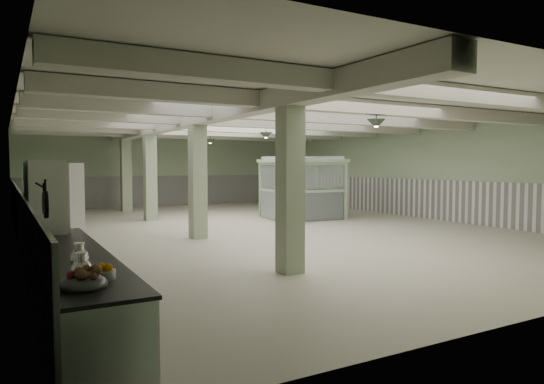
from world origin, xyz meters
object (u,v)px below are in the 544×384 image
prep_counter (71,286)px  walkin_cooler (45,219)px  filing_cabinet (340,201)px  guard_booth (302,177)px

prep_counter → walkin_cooler: walkin_cooler is taller
walkin_cooler → filing_cabinet: size_ratio=1.94×
walkin_cooler → filing_cabinet: (11.16, 5.69, -0.47)m
prep_counter → guard_booth: bearing=43.4°
prep_counter → filing_cabinet: filing_cabinet is taller
prep_counter → guard_booth: size_ratio=1.71×
filing_cabinet → prep_counter: bearing=-129.5°
guard_booth → walkin_cooler: bearing=-141.3°
prep_counter → walkin_cooler: 3.07m
prep_counter → filing_cabinet: (11.07, 8.69, 0.14)m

